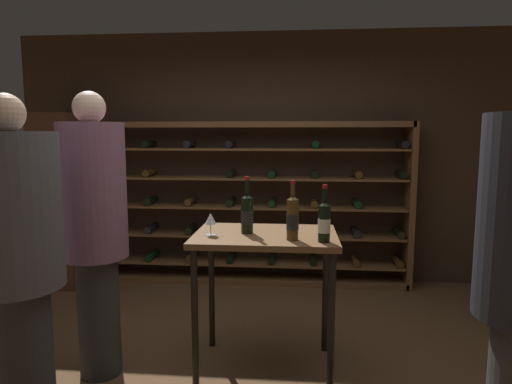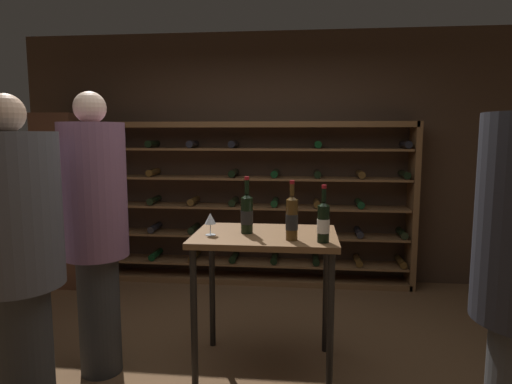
% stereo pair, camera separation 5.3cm
% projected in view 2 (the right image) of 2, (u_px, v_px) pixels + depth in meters
% --- Properties ---
extents(ground_plane, '(10.35, 10.35, 0.00)m').
position_uv_depth(ground_plane, '(241.00, 377.00, 3.01)').
color(ground_plane, brown).
extents(back_wall, '(5.53, 0.10, 2.73)m').
position_uv_depth(back_wall, '(268.00, 158.00, 4.98)').
color(back_wall, '#3D2B1E').
rests_on(back_wall, ground).
extents(wine_rack, '(3.41, 0.32, 1.76)m').
position_uv_depth(wine_rack, '(254.00, 204.00, 4.85)').
color(wine_rack, brown).
rests_on(wine_rack, ground).
extents(tasting_table, '(0.96, 0.67, 0.96)m').
position_uv_depth(tasting_table, '(265.00, 251.00, 3.02)').
color(tasting_table, brown).
rests_on(tasting_table, ground).
extents(person_guest_khaki, '(0.42, 0.42, 1.90)m').
position_uv_depth(person_guest_khaki, '(95.00, 222.00, 2.95)').
color(person_guest_khaki, '#2E2E2E').
rests_on(person_guest_khaki, ground).
extents(person_bystander_red_print, '(0.52, 0.52, 1.85)m').
position_uv_depth(person_bystander_red_print, '(14.00, 247.00, 2.46)').
color(person_bystander_red_print, '#313131').
rests_on(person_bystander_red_print, ground).
extents(wine_crate, '(0.51, 0.38, 0.38)m').
position_uv_depth(wine_crate, '(5.00, 292.00, 4.09)').
color(wine_crate, brown).
rests_on(wine_crate, ground).
extents(display_cabinet, '(0.44, 0.36, 1.85)m').
position_uv_depth(display_cabinet, '(62.00, 201.00, 4.75)').
color(display_cabinet, '#4C2D1E').
rests_on(display_cabinet, ground).
extents(wine_bottle_black_capsule, '(0.08, 0.08, 0.36)m').
position_uv_depth(wine_bottle_black_capsule, '(323.00, 222.00, 2.75)').
color(wine_bottle_black_capsule, black).
rests_on(wine_bottle_black_capsule, tasting_table).
extents(wine_bottle_green_slim, '(0.08, 0.08, 0.39)m').
position_uv_depth(wine_bottle_green_slim, '(247.00, 213.00, 3.01)').
color(wine_bottle_green_slim, black).
rests_on(wine_bottle_green_slim, tasting_table).
extents(wine_bottle_red_label, '(0.08, 0.08, 0.38)m').
position_uv_depth(wine_bottle_red_label, '(292.00, 218.00, 2.81)').
color(wine_bottle_red_label, '#4C3314').
rests_on(wine_bottle_red_label, tasting_table).
extents(wine_glass_stemmed_right, '(0.08, 0.08, 0.15)m').
position_uv_depth(wine_glass_stemmed_right, '(210.00, 220.00, 2.95)').
color(wine_glass_stemmed_right, silver).
rests_on(wine_glass_stemmed_right, tasting_table).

